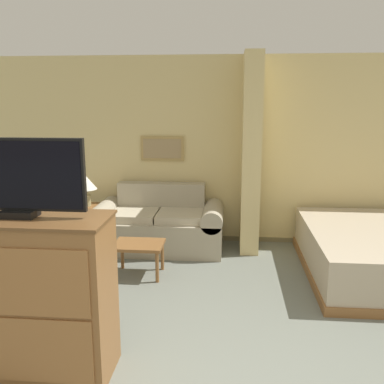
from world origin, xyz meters
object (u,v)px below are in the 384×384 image
Objects in this scene: table_lamp at (85,184)px; couch at (159,225)px; tv at (16,178)px; tv_dresser at (27,297)px; coffee_table at (139,248)px.

couch is at bearing -0.30° from table_lamp.
table_lamp is 2.89m from tv.
tv reaches higher than couch.
couch is at bearing 79.86° from tv_dresser.
coffee_table is 0.45× the size of tv_dresser.
tv_dresser reaches higher than coffee_table.
tv_dresser is (-0.50, -2.78, 0.28)m from couch.
table_lamp reaches higher than coffee_table.
couch is 4.01× the size of table_lamp.
tv_dresser is at bearing -79.65° from table_lamp.
tv_dresser reaches higher than couch.
table_lamp is (-0.93, 0.94, 0.55)m from coffee_table.
couch reaches higher than coffee_table.
coffee_table is at bearing -94.58° from couch.
tv_dresser is 0.88m from tv.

